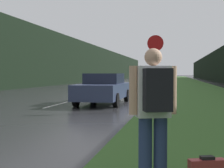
{
  "coord_description": "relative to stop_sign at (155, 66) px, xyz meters",
  "views": [
    {
      "loc": [
        5.32,
        -1.13,
        1.43
      ],
      "look_at": [
        2.08,
        14.76,
        0.88
      ],
      "focal_mm": 50.0,
      "sensor_mm": 36.0,
      "label": 1
    }
  ],
  "objects": [
    {
      "name": "grass_verge",
      "position": [
        2.4,
        29.35,
        -1.69
      ],
      "size": [
        6.0,
        240.0,
        0.02
      ],
      "primitive_type": "cube",
      "color": "#386028",
      "rests_on": "ground_plane"
    },
    {
      "name": "lane_stripe_c",
      "position": [
        -4.58,
        1.61,
        -1.7
      ],
      "size": [
        0.12,
        3.0,
        0.01
      ],
      "primitive_type": "cube",
      "color": "silver",
      "rests_on": "ground_plane"
    },
    {
      "name": "lane_stripe_d",
      "position": [
        -4.58,
        8.61,
        -1.7
      ],
      "size": [
        0.12,
        3.0,
        0.01
      ],
      "primitive_type": "cube",
      "color": "silver",
      "rests_on": "ground_plane"
    },
    {
      "name": "lane_stripe_e",
      "position": [
        -4.58,
        15.61,
        -1.7
      ],
      "size": [
        0.12,
        3.0,
        0.01
      ],
      "primitive_type": "cube",
      "color": "silver",
      "rests_on": "ground_plane"
    },
    {
      "name": "lane_stripe_f",
      "position": [
        -4.58,
        22.61,
        -1.7
      ],
      "size": [
        0.12,
        3.0,
        0.01
      ],
      "primitive_type": "cube",
      "color": "silver",
      "rests_on": "ground_plane"
    },
    {
      "name": "treeline_far_side",
      "position": [
        -14.56,
        39.35,
        1.58
      ],
      "size": [
        2.0,
        140.0,
        6.56
      ],
      "primitive_type": "cube",
      "color": "black",
      "rests_on": "ground_plane"
    },
    {
      "name": "stop_sign",
      "position": [
        0.0,
        0.0,
        0.0
      ],
      "size": [
        0.61,
        0.07,
        2.87
      ],
      "color": "slate",
      "rests_on": "ground_plane"
    },
    {
      "name": "hitchhiker_with_backpack",
      "position": [
        0.48,
        -7.93,
        -0.7
      ],
      "size": [
        0.58,
        0.51,
        1.74
      ],
      "rotation": [
        0.0,
        0.0,
        0.34
      ],
      "color": "navy",
      "rests_on": "ground_plane"
    },
    {
      "name": "car_passing_near",
      "position": [
        -2.59,
        2.59,
        -0.98
      ],
      "size": [
        1.96,
        4.68,
        1.43
      ],
      "rotation": [
        0.0,
        0.0,
        3.14
      ],
      "color": "#2D3856",
      "rests_on": "ground_plane"
    }
  ]
}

